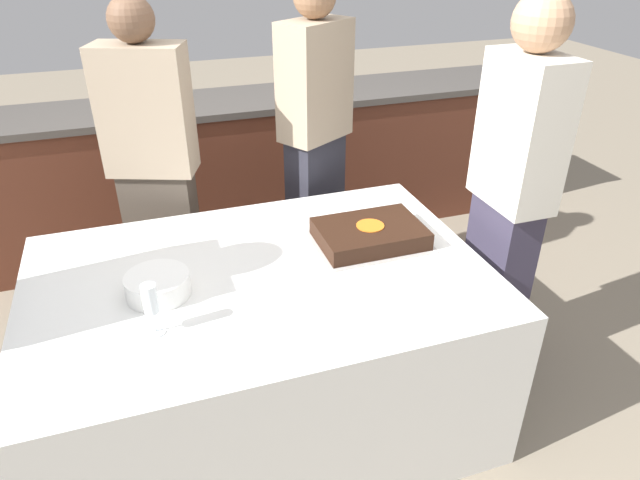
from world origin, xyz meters
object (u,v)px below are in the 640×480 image
object	(u,v)px
person_seated_right	(510,196)
plate_stack	(158,285)
cake	(370,234)
person_cutting_cake	(315,148)
wine_glass	(150,301)
person_standing_back	(155,175)

from	to	relation	value
person_seated_right	plate_stack	bearing A→B (deg)	-89.12
person_seated_right	cake	bearing A→B (deg)	-98.08
person_seated_right	person_cutting_cake	bearing A→B (deg)	-143.45
wine_glass	person_seated_right	world-z (taller)	person_seated_right
cake	person_seated_right	world-z (taller)	person_seated_right
plate_stack	person_seated_right	xyz separation A→B (m)	(1.45, 0.02, 0.12)
wine_glass	person_seated_right	size ratio (longest dim) A/B	0.11
plate_stack	person_seated_right	size ratio (longest dim) A/B	0.14
cake	person_seated_right	distance (m)	0.61
person_standing_back	wine_glass	bearing A→B (deg)	105.28
person_standing_back	person_cutting_cake	bearing A→B (deg)	-159.40
wine_glass	person_cutting_cake	bearing A→B (deg)	49.38
cake	plate_stack	world-z (taller)	plate_stack
cake	person_cutting_cake	bearing A→B (deg)	90.00
person_seated_right	wine_glass	bearing A→B (deg)	-81.03
wine_glass	cake	bearing A→B (deg)	19.71
cake	person_cutting_cake	distance (m)	0.72
plate_stack	wine_glass	xyz separation A→B (m)	(-0.03, -0.21, 0.08)
plate_stack	person_seated_right	distance (m)	1.45
plate_stack	person_cutting_cake	xyz separation A→B (m)	(0.86, 0.82, 0.11)
plate_stack	wine_glass	size ratio (longest dim) A/B	1.24
plate_stack	person_standing_back	distance (m)	0.83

